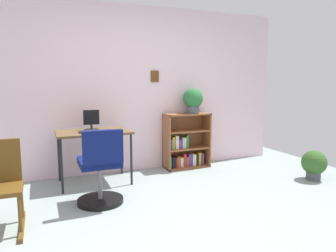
% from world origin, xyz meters
% --- Properties ---
extents(ground_plane, '(6.24, 6.24, 0.00)m').
position_xyz_m(ground_plane, '(0.00, 0.00, 0.00)').
color(ground_plane, '#8C9A98').
extents(wall_back, '(5.20, 0.12, 2.51)m').
position_xyz_m(wall_back, '(0.00, 2.15, 1.25)').
color(wall_back, silver).
rests_on(wall_back, ground_plane).
extents(desk, '(0.96, 0.62, 0.72)m').
position_xyz_m(desk, '(-0.58, 1.70, 0.66)').
color(desk, brown).
rests_on(desk, ground_plane).
extents(monitor, '(0.21, 0.19, 0.27)m').
position_xyz_m(monitor, '(-0.59, 1.81, 0.84)').
color(monitor, '#262628').
rests_on(monitor, desk).
extents(keyboard, '(0.41, 0.14, 0.02)m').
position_xyz_m(keyboard, '(-0.58, 1.60, 0.73)').
color(keyboard, black).
rests_on(keyboard, desk).
extents(office_chair, '(0.52, 0.55, 0.88)m').
position_xyz_m(office_chair, '(-0.65, 0.88, 0.38)').
color(office_chair, black).
rests_on(office_chair, ground_plane).
extents(bookshelf_low, '(0.73, 0.30, 0.88)m').
position_xyz_m(bookshelf_low, '(0.90, 1.95, 0.39)').
color(bookshelf_low, brown).
rests_on(bookshelf_low, ground_plane).
extents(potted_plant_on_shelf, '(0.32, 0.32, 0.40)m').
position_xyz_m(potted_plant_on_shelf, '(1.01, 1.90, 1.09)').
color(potted_plant_on_shelf, '#474C51').
rests_on(potted_plant_on_shelf, bookshelf_low).
extents(potted_plant_floor, '(0.34, 0.34, 0.42)m').
position_xyz_m(potted_plant_floor, '(2.29, 0.64, 0.23)').
color(potted_plant_floor, '#474C51').
rests_on(potted_plant_floor, ground_plane).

